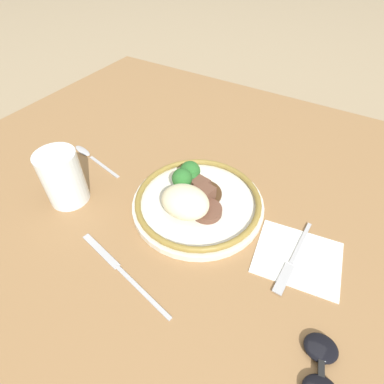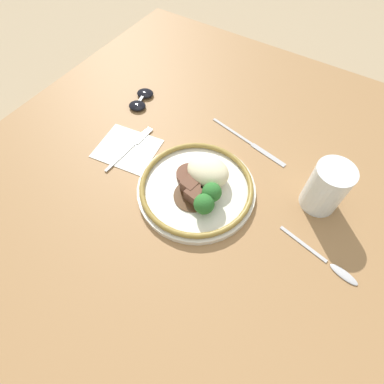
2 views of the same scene
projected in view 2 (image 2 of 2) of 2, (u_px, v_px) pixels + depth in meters
name	position (u px, v px, depth m)	size (l,w,h in m)	color
ground_plane	(220.00, 198.00, 0.71)	(8.00, 8.00, 0.00)	#998466
dining_table	(220.00, 194.00, 0.69)	(1.20, 1.17, 0.04)	olive
napkin	(127.00, 148.00, 0.74)	(0.16, 0.14, 0.00)	white
plate	(199.00, 186.00, 0.65)	(0.26, 0.26, 0.07)	silver
juice_glass	(325.00, 189.00, 0.61)	(0.08, 0.08, 0.11)	orange
fork	(134.00, 144.00, 0.74)	(0.02, 0.17, 0.00)	#ADADB2
knife	(250.00, 143.00, 0.75)	(0.22, 0.06, 0.00)	#ADADB2
spoon	(333.00, 267.00, 0.57)	(0.17, 0.05, 0.01)	#ADADB2
sunglasses	(141.00, 99.00, 0.83)	(0.07, 0.10, 0.01)	black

